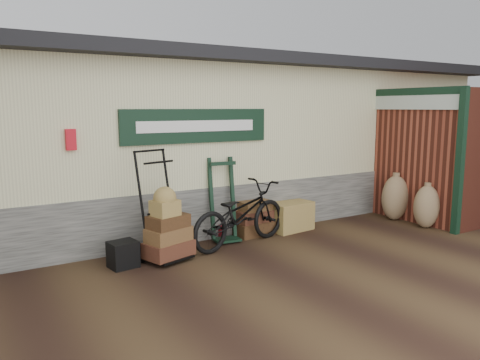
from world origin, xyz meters
name	(u,v)px	position (x,y,z in m)	size (l,w,h in m)	color
ground	(244,254)	(0.00, 0.00, 0.00)	(80.00, 80.00, 0.00)	black
station_building	(171,140)	(-0.01, 2.74, 1.61)	(14.40, 4.10, 3.20)	#4C4C47
brick_outbuilding	(393,150)	(4.70, 1.19, 1.30)	(1.71, 4.51, 2.62)	maroon
porter_trolley	(160,204)	(-1.19, 0.47, 0.83)	(0.83, 0.63, 1.67)	black
green_barrow	(223,200)	(0.09, 0.83, 0.71)	(0.51, 0.43, 1.41)	black
suitcase_stack	(253,218)	(0.72, 0.85, 0.31)	(0.71, 0.44, 0.62)	#3C2613
wicker_hamper	(290,216)	(1.48, 0.78, 0.26)	(0.80, 0.53, 0.53)	olive
black_trunk	(123,254)	(-1.79, 0.38, 0.19)	(0.38, 0.32, 0.38)	black
bicycle	(240,211)	(0.19, 0.42, 0.58)	(2.00, 0.70, 1.16)	black
burlap_sack_left	(395,198)	(3.77, 0.30, 0.45)	(0.56, 0.47, 0.90)	brown
burlap_sack_right	(427,207)	(3.77, -0.44, 0.41)	(0.51, 0.43, 0.81)	brown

